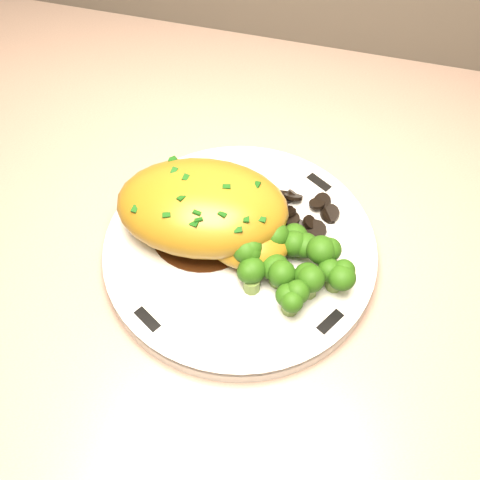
% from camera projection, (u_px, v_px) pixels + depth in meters
% --- Properties ---
extents(counter, '(2.03, 0.67, 1.00)m').
position_uv_depth(counter, '(393.00, 421.00, 0.94)').
color(counter, '#503124').
rests_on(counter, ground).
extents(plate, '(0.31, 0.31, 0.02)m').
position_uv_depth(plate, '(240.00, 251.00, 0.59)').
color(plate, silver).
rests_on(plate, counter).
extents(rim_accent_0, '(0.03, 0.02, 0.00)m').
position_uv_depth(rim_accent_0, '(319.00, 183.00, 0.63)').
color(rim_accent_0, black).
rests_on(rim_accent_0, plate).
extents(rim_accent_1, '(0.02, 0.03, 0.00)m').
position_uv_depth(rim_accent_1, '(164.00, 181.00, 0.63)').
color(rim_accent_1, black).
rests_on(rim_accent_1, plate).
extents(rim_accent_2, '(0.03, 0.02, 0.00)m').
position_uv_depth(rim_accent_2, '(147.00, 319.00, 0.54)').
color(rim_accent_2, black).
rests_on(rim_accent_2, plate).
extents(rim_accent_3, '(0.02, 0.03, 0.00)m').
position_uv_depth(rim_accent_3, '(330.00, 322.00, 0.53)').
color(rim_accent_3, black).
rests_on(rim_accent_3, plate).
extents(gravy_pool, '(0.11, 0.11, 0.00)m').
position_uv_depth(gravy_pool, '(204.00, 227.00, 0.59)').
color(gravy_pool, black).
rests_on(gravy_pool, plate).
extents(chicken_breast, '(0.18, 0.13, 0.06)m').
position_uv_depth(chicken_breast, '(208.00, 211.00, 0.57)').
color(chicken_breast, '#966B1A').
rests_on(chicken_breast, plate).
extents(mushroom_pile, '(0.09, 0.06, 0.02)m').
position_uv_depth(mushroom_pile, '(284.00, 214.00, 0.60)').
color(mushroom_pile, black).
rests_on(mushroom_pile, plate).
extents(broccoli_florets, '(0.10, 0.09, 0.04)m').
position_uv_depth(broccoli_florets, '(290.00, 266.00, 0.54)').
color(broccoli_florets, olive).
rests_on(broccoli_florets, plate).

